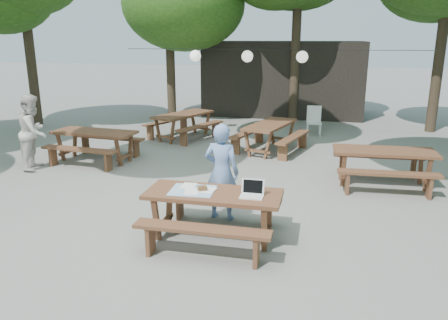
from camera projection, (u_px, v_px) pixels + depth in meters
name	position (u px, v px, depth m)	size (l,w,h in m)	color
ground	(199.00, 207.00, 7.85)	(80.00, 80.00, 0.00)	slate
pavilion	(284.00, 78.00, 17.22)	(6.00, 3.00, 2.80)	black
main_picnic_table	(214.00, 215.00, 6.51)	(2.00, 1.58, 0.75)	#54301D
picnic_table_nw	(96.00, 146.00, 10.68)	(2.06, 1.73, 0.75)	#54301D
picnic_table_ne	(383.00, 167.00, 8.91)	(2.04, 1.67, 0.75)	#54301D
picnic_table_far_w	(183.00, 126.00, 13.10)	(2.20, 2.37, 0.75)	#54301D
picnic_table_far_e	(270.00, 137.00, 11.62)	(2.03, 2.25, 0.75)	#54301D
woman	(222.00, 172.00, 7.17)	(0.59, 0.39, 1.62)	#6E8EC8
second_person	(34.00, 132.00, 9.96)	(0.84, 0.65, 1.72)	silver
plastic_chair	(314.00, 127.00, 13.52)	(0.48, 0.48, 0.90)	white
laptop	(252.00, 192.00, 6.24)	(0.33, 0.26, 0.24)	white
tabletop_clutter	(195.00, 190.00, 6.48)	(0.69, 0.60, 0.08)	#3787BE
paper_lanterns	(248.00, 56.00, 12.87)	(9.00, 0.34, 0.38)	black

